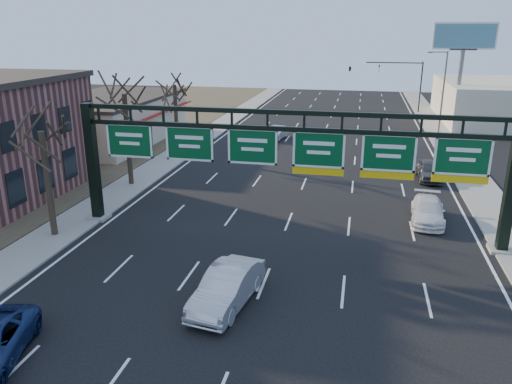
# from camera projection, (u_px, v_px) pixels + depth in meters

# --- Properties ---
(ground) EXTENTS (160.00, 160.00, 0.00)m
(ground) POSITION_uv_depth(u_px,v_px,m) (255.00, 305.00, 21.45)
(ground) COLOR black
(ground) RESTS_ON ground
(sidewalk_left) EXTENTS (3.00, 120.00, 0.12)m
(sidewalk_left) POSITION_uv_depth(u_px,v_px,m) (157.00, 167.00, 42.53)
(sidewalk_left) COLOR gray
(sidewalk_left) RESTS_ON ground
(sidewalk_right) EXTENTS (3.00, 120.00, 0.12)m
(sidewalk_right) POSITION_uv_depth(u_px,v_px,m) (476.00, 186.00, 37.51)
(sidewalk_right) COLOR gray
(sidewalk_right) RESTS_ON ground
(dirt_strip_left) EXTENTS (21.00, 120.00, 0.06)m
(dirt_strip_left) POSITION_uv_depth(u_px,v_px,m) (30.00, 160.00, 44.94)
(dirt_strip_left) COLOR #473D2B
(dirt_strip_left) RESTS_ON ground
(lane_markings) EXTENTS (21.60, 120.00, 0.01)m
(lane_markings) POSITION_uv_depth(u_px,v_px,m) (307.00, 176.00, 40.04)
(lane_markings) COLOR white
(lane_markings) RESTS_ON ground
(sign_gantry) EXTENTS (24.60, 1.20, 7.20)m
(sign_gantry) POSITION_uv_depth(u_px,v_px,m) (288.00, 156.00, 27.41)
(sign_gantry) COLOR black
(sign_gantry) RESTS_ON ground
(cream_strip) EXTENTS (10.90, 18.40, 4.70)m
(cream_strip) POSITION_uv_depth(u_px,v_px,m) (111.00, 119.00, 51.88)
(cream_strip) COLOR #BEB89D
(cream_strip) RESTS_ON ground
(building_right_distant) EXTENTS (12.00, 20.00, 5.00)m
(building_right_distant) POSITION_uv_depth(u_px,v_px,m) (491.00, 101.00, 63.21)
(building_right_distant) COLOR #BEB89D
(building_right_distant) RESTS_ON ground
(tree_gantry) EXTENTS (3.60, 3.60, 8.48)m
(tree_gantry) POSITION_uv_depth(u_px,v_px,m) (38.00, 112.00, 26.39)
(tree_gantry) COLOR black
(tree_gantry) RESTS_ON sidewalk_left
(tree_mid) EXTENTS (3.60, 3.60, 9.24)m
(tree_mid) POSITION_uv_depth(u_px,v_px,m) (123.00, 80.00, 35.45)
(tree_mid) COLOR black
(tree_mid) RESTS_ON sidewalk_left
(tree_far) EXTENTS (3.60, 3.60, 8.86)m
(tree_far) POSITION_uv_depth(u_px,v_px,m) (174.00, 73.00, 44.86)
(tree_far) COLOR black
(tree_far) RESTS_ON sidewalk_left
(streetlight_far) EXTENTS (2.15, 0.22, 9.00)m
(streetlight_far) POSITION_uv_depth(u_px,v_px,m) (442.00, 88.00, 54.59)
(streetlight_far) COLOR slate
(streetlight_far) RESTS_ON sidewalk_right
(billboard_right) EXTENTS (7.00, 0.50, 12.00)m
(billboard_right) POSITION_uv_depth(u_px,v_px,m) (463.00, 49.00, 57.48)
(billboard_right) COLOR slate
(billboard_right) RESTS_ON ground
(traffic_signal_mast) EXTENTS (10.16, 0.54, 7.00)m
(traffic_signal_mast) POSITION_uv_depth(u_px,v_px,m) (377.00, 72.00, 69.73)
(traffic_signal_mast) COLOR black
(traffic_signal_mast) RESTS_ON ground
(car_silver_sedan) EXTENTS (2.47, 5.16, 1.63)m
(car_silver_sedan) POSITION_uv_depth(u_px,v_px,m) (227.00, 287.00, 21.27)
(car_silver_sedan) COLOR #B9B8BE
(car_silver_sedan) RESTS_ON ground
(car_white_wagon) EXTENTS (2.28, 4.86, 1.37)m
(car_white_wagon) POSITION_uv_depth(u_px,v_px,m) (428.00, 211.00, 30.57)
(car_white_wagon) COLOR white
(car_white_wagon) RESTS_ON ground
(car_grey_far) EXTENTS (1.87, 4.43, 1.50)m
(car_grey_far) POSITION_uv_depth(u_px,v_px,m) (430.00, 170.00, 39.04)
(car_grey_far) COLOR #3B3E40
(car_grey_far) RESTS_ON ground
(car_silver_distant) EXTENTS (2.04, 4.25, 1.34)m
(car_silver_distant) POSITION_uv_depth(u_px,v_px,m) (277.00, 133.00, 53.53)
(car_silver_distant) COLOR #B8B9BD
(car_silver_distant) RESTS_ON ground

